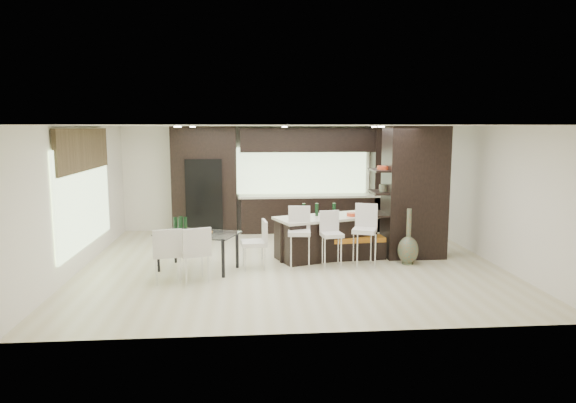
{
  "coord_description": "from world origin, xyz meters",
  "views": [
    {
      "loc": [
        -0.86,
        -9.85,
        2.67
      ],
      "look_at": [
        0.0,
        0.6,
        1.15
      ],
      "focal_mm": 32.0,
      "sensor_mm": 36.0,
      "label": 1
    }
  ],
  "objects": [
    {
      "name": "floor_vase",
      "position": [
        2.3,
        -0.24,
        0.55
      ],
      "size": [
        0.45,
        0.45,
        1.1
      ],
      "primitive_type": null,
      "rotation": [
        0.0,
        0.0,
        -0.13
      ],
      "color": "#4E523B",
      "rests_on": "ground"
    },
    {
      "name": "refrigerator",
      "position": [
        -1.9,
        3.12,
        0.95
      ],
      "size": [
        0.9,
        0.68,
        1.9
      ],
      "primitive_type": "cube",
      "color": "black",
      "rests_on": "ground"
    },
    {
      "name": "stool_right",
      "position": [
        1.4,
        -0.36,
        0.49
      ],
      "size": [
        0.56,
        0.56,
        0.97
      ],
      "primitive_type": "cube",
      "rotation": [
        0.0,
        0.0,
        -0.38
      ],
      "color": "silver",
      "rests_on": "ground"
    },
    {
      "name": "right_wall",
      "position": [
        4.0,
        0.0,
        1.35
      ],
      "size": [
        0.02,
        7.0,
        2.7
      ],
      "primitive_type": "cube",
      "color": "white",
      "rests_on": "ground"
    },
    {
      "name": "stool_left",
      "position": [
        0.14,
        -0.35,
        0.47
      ],
      "size": [
        0.46,
        0.46,
        0.95
      ],
      "primitive_type": "cube",
      "rotation": [
        0.0,
        0.0,
        -0.1
      ],
      "color": "silver",
      "rests_on": "ground"
    },
    {
      "name": "window_back",
      "position": [
        0.6,
        3.46,
        1.55
      ],
      "size": [
        3.4,
        0.04,
        1.2
      ],
      "primitive_type": "cube",
      "color": "#B2D199",
      "rests_on": "back_wall"
    },
    {
      "name": "back_wall",
      "position": [
        0.0,
        3.5,
        1.35
      ],
      "size": [
        8.0,
        0.02,
        2.7
      ],
      "primitive_type": "cube",
      "color": "white",
      "rests_on": "ground"
    },
    {
      "name": "back_cabinetry",
      "position": [
        0.5,
        3.17,
        1.35
      ],
      "size": [
        6.8,
        0.68,
        2.7
      ],
      "primitive_type": "cube",
      "color": "black",
      "rests_on": "ground"
    },
    {
      "name": "window_left",
      "position": [
        -3.96,
        0.2,
        1.35
      ],
      "size": [
        0.04,
        3.2,
        1.9
      ],
      "primitive_type": "cube",
      "color": "#B2D199",
      "rests_on": "left_wall"
    },
    {
      "name": "kitchen_island",
      "position": [
        0.77,
        0.4,
        0.43
      ],
      "size": [
        2.23,
        1.53,
        0.86
      ],
      "primitive_type": "cube",
      "rotation": [
        0.0,
        0.0,
        0.35
      ],
      "color": "black",
      "rests_on": "ground"
    },
    {
      "name": "chair_near",
      "position": [
        -1.78,
        -1.07,
        0.45
      ],
      "size": [
        0.63,
        0.63,
        0.91
      ],
      "primitive_type": "cube",
      "rotation": [
        0.0,
        0.0,
        0.35
      ],
      "color": "silver",
      "rests_on": "ground"
    },
    {
      "name": "stone_accent",
      "position": [
        -3.93,
        0.2,
        2.25
      ],
      "size": [
        0.08,
        3.0,
        0.8
      ],
      "primitive_type": "cube",
      "color": "brown",
      "rests_on": "left_wall"
    },
    {
      "name": "chair_end",
      "position": [
        -0.73,
        -0.33,
        0.43
      ],
      "size": [
        0.51,
        0.51,
        0.86
      ],
      "primitive_type": "cube",
      "rotation": [
        0.0,
        0.0,
        1.67
      ],
      "color": "silver",
      "rests_on": "ground"
    },
    {
      "name": "chair_far",
      "position": [
        -2.24,
        -1.06,
        0.45
      ],
      "size": [
        0.57,
        0.57,
        0.9
      ],
      "primitive_type": "cube",
      "rotation": [
        0.0,
        0.0,
        0.2
      ],
      "color": "silver",
      "rests_on": "ground"
    },
    {
      "name": "partition_column",
      "position": [
        2.6,
        0.4,
        1.35
      ],
      "size": [
        1.2,
        0.8,
        2.7
      ],
      "primitive_type": "cube",
      "color": "black",
      "rests_on": "ground"
    },
    {
      "name": "stool_mid",
      "position": [
        0.77,
        -0.33,
        0.43
      ],
      "size": [
        0.44,
        0.44,
        0.87
      ],
      "primitive_type": "cube",
      "rotation": [
        0.0,
        0.0,
        0.14
      ],
      "color": "silver",
      "rests_on": "ground"
    },
    {
      "name": "bench",
      "position": [
        1.36,
        0.27,
        0.23
      ],
      "size": [
        1.22,
        0.56,
        0.45
      ],
      "primitive_type": "cube",
      "rotation": [
        0.0,
        0.0,
        0.09
      ],
      "color": "black",
      "rests_on": "ground"
    },
    {
      "name": "left_wall",
      "position": [
        -4.0,
        0.0,
        1.35
      ],
      "size": [
        0.02,
        7.0,
        2.7
      ],
      "primitive_type": "cube",
      "color": "white",
      "rests_on": "ground"
    },
    {
      "name": "ground",
      "position": [
        0.0,
        0.0,
        0.0
      ],
      "size": [
        8.0,
        8.0,
        0.0
      ],
      "primitive_type": "plane",
      "color": "beige",
      "rests_on": "ground"
    },
    {
      "name": "ceiling_spots",
      "position": [
        0.0,
        0.25,
        2.68
      ],
      "size": [
        4.0,
        3.0,
        0.02
      ],
      "primitive_type": "cube",
      "color": "white",
      "rests_on": "ceiling"
    },
    {
      "name": "dining_table",
      "position": [
        -1.78,
        -0.33,
        0.35
      ],
      "size": [
        1.67,
        1.3,
        0.71
      ],
      "primitive_type": "cube",
      "rotation": [
        0.0,
        0.0,
        -0.37
      ],
      "color": "white",
      "rests_on": "ground"
    },
    {
      "name": "ceiling",
      "position": [
        0.0,
        0.0,
        2.7
      ],
      "size": [
        8.0,
        7.0,
        0.02
      ],
      "primitive_type": "cube",
      "color": "white",
      "rests_on": "ground"
    }
  ]
}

